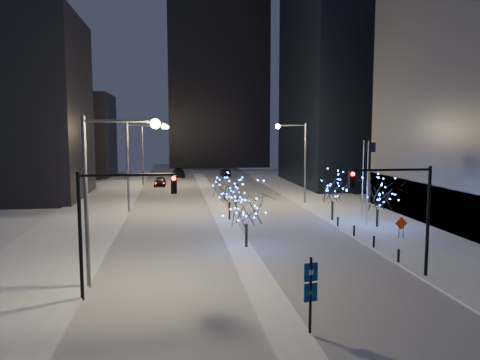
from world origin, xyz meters
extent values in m
plane|color=white|center=(0.00, 0.00, 0.00)|extent=(160.00, 160.00, 0.00)
cube|color=#9CA0AA|center=(0.00, 35.00, 0.01)|extent=(20.00, 130.00, 0.02)
cube|color=white|center=(0.00, 30.00, 0.07)|extent=(2.00, 80.00, 0.15)
cube|color=white|center=(15.00, 20.00, 0.07)|extent=(10.00, 90.00, 0.15)
cube|color=white|center=(-14.00, 20.00, 0.07)|extent=(8.00, 90.00, 0.15)
cube|color=black|center=(-26.00, 70.00, 8.00)|extent=(18.00, 16.00, 16.00)
cube|color=black|center=(6.00, 92.00, 21.00)|extent=(24.00, 14.00, 42.00)
cylinder|color=#595E66|center=(-10.00, 2.00, 5.00)|extent=(0.24, 0.24, 10.00)
cylinder|color=#595E66|center=(-8.00, 2.00, 9.70)|extent=(4.00, 0.16, 0.16)
sphere|color=#FFCC7F|center=(-6.00, 2.00, 9.55)|extent=(0.56, 0.56, 0.56)
cylinder|color=#595E66|center=(-10.00, 27.00, 5.00)|extent=(0.24, 0.24, 10.00)
cylinder|color=#595E66|center=(-8.00, 27.00, 9.70)|extent=(4.00, 0.16, 0.16)
sphere|color=#FFCC7F|center=(-6.00, 27.00, 9.55)|extent=(0.56, 0.56, 0.56)
cylinder|color=#595E66|center=(-10.00, 52.00, 5.00)|extent=(0.24, 0.24, 10.00)
cylinder|color=#595E66|center=(-8.00, 52.00, 9.70)|extent=(4.00, 0.16, 0.16)
sphere|color=#FFCC7F|center=(-6.00, 52.00, 9.55)|extent=(0.56, 0.56, 0.56)
cylinder|color=#595E66|center=(11.00, 30.00, 5.00)|extent=(0.24, 0.24, 10.00)
cylinder|color=#595E66|center=(9.25, 30.00, 9.70)|extent=(3.50, 0.16, 0.16)
sphere|color=#FFCC7F|center=(7.50, 30.00, 9.55)|extent=(0.56, 0.56, 0.56)
cylinder|color=black|center=(-10.00, 0.00, 3.50)|extent=(0.20, 0.20, 7.00)
cylinder|color=black|center=(-7.50, 0.00, 6.80)|extent=(5.00, 0.14, 0.14)
cube|color=black|center=(-5.00, 0.00, 6.25)|extent=(0.32, 0.28, 1.00)
sphere|color=#FF0C05|center=(-5.00, -0.18, 6.60)|extent=(0.22, 0.22, 0.22)
cylinder|color=black|center=(10.50, 1.00, 3.50)|extent=(0.20, 0.20, 7.00)
cylinder|color=black|center=(8.00, 1.00, 6.80)|extent=(5.00, 0.14, 0.14)
cube|color=black|center=(5.50, 1.00, 6.25)|extent=(0.32, 0.28, 1.00)
sphere|color=#FF0C05|center=(5.50, 0.82, 6.60)|extent=(0.22, 0.22, 0.22)
cylinder|color=silver|center=(13.00, 16.00, 4.15)|extent=(0.10, 0.10, 8.00)
cube|color=black|center=(13.35, 16.00, 7.55)|extent=(0.70, 0.03, 0.90)
cylinder|color=silver|center=(13.60, 18.50, 4.15)|extent=(0.10, 0.10, 8.00)
cube|color=black|center=(13.95, 18.50, 7.55)|extent=(0.70, 0.03, 0.90)
cylinder|color=black|center=(10.20, 4.00, 0.60)|extent=(0.16, 0.16, 0.90)
cylinder|color=black|center=(10.20, 8.00, 0.60)|extent=(0.16, 0.16, 0.90)
cylinder|color=black|center=(10.20, 12.00, 0.60)|extent=(0.16, 0.16, 0.90)
cylinder|color=black|center=(10.20, 16.00, 0.60)|extent=(0.16, 0.16, 0.90)
imported|color=black|center=(-7.24, 50.98, 0.76)|extent=(1.97, 4.52, 1.52)
imported|color=black|center=(5.00, 65.20, 0.72)|extent=(1.74, 4.46, 1.45)
imported|color=black|center=(-4.07, 65.41, 0.81)|extent=(2.34, 5.63, 1.63)
cylinder|color=black|center=(0.50, 9.59, 1.05)|extent=(0.22, 0.22, 1.80)
cylinder|color=black|center=(0.50, 20.71, 1.03)|extent=(0.22, 0.22, 1.77)
cylinder|color=black|center=(13.77, 15.30, 0.96)|extent=(0.22, 0.22, 1.61)
cylinder|color=black|center=(10.72, 19.05, 1.09)|extent=(0.22, 0.22, 1.89)
cylinder|color=black|center=(0.95, -6.00, 1.81)|extent=(0.12, 0.12, 3.62)
cube|color=navy|center=(0.95, -6.00, 2.95)|extent=(0.64, 0.22, 0.83)
cube|color=navy|center=(0.95, -6.00, 2.02)|extent=(0.64, 0.22, 0.83)
cylinder|color=black|center=(13.58, 10.65, 0.68)|extent=(0.06, 0.06, 1.06)
cylinder|color=black|center=(13.97, 10.65, 0.68)|extent=(0.06, 0.06, 1.06)
cube|color=#EC3F0C|center=(13.78, 10.65, 1.41)|extent=(1.09, 0.06, 1.09)
camera|label=1|loc=(-4.99, -25.45, 9.25)|focal=35.00mm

